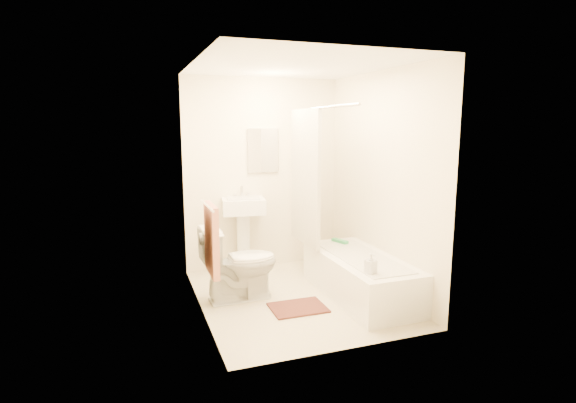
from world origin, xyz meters
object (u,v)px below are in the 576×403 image
object	(u,v)px
soap_bottle	(371,264)
toilet	(240,263)
bath_mat	(298,308)
sink	(244,231)
bathtub	(360,276)

from	to	relation	value
soap_bottle	toilet	bearing A→B (deg)	139.90
toilet	bath_mat	bearing A→B (deg)	-135.70
sink	soap_bottle	distance (m)	1.95
sink	bathtub	bearing A→B (deg)	-44.24
sink	bath_mat	size ratio (longest dim) A/B	1.85
bathtub	toilet	bearing A→B (deg)	163.76
sink	toilet	bearing A→B (deg)	-98.42
bath_mat	soap_bottle	bearing A→B (deg)	-37.45
sink	soap_bottle	world-z (taller)	sink
bathtub	soap_bottle	world-z (taller)	soap_bottle
toilet	soap_bottle	bearing A→B (deg)	-132.86
sink	bath_mat	xyz separation A→B (m)	(0.21, -1.35, -0.50)
bathtub	bath_mat	world-z (taller)	bathtub
toilet	bathtub	size ratio (longest dim) A/B	0.51
sink	soap_bottle	bearing A→B (deg)	-58.03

